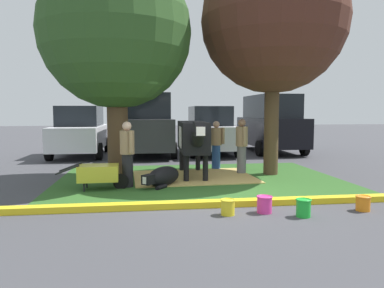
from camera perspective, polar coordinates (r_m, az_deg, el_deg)
ground_plane at (r=7.73m, az=3.31°, el=-8.37°), size 80.00×80.00×0.00m
grass_island at (r=9.64m, az=1.21°, el=-5.59°), size 7.38×5.17×0.02m
curb_yellow at (r=7.00m, az=4.70°, el=-9.30°), size 8.58×0.24×0.12m
hay_bedding at (r=9.91m, az=0.23°, el=-5.20°), size 3.31×2.55×0.04m
shade_tree_left at (r=9.81m, az=-11.91°, el=16.68°), size 3.87×3.87×5.75m
shade_tree_right at (r=10.77m, az=12.72°, el=18.43°), size 4.02×4.02×6.33m
cow_holstein at (r=9.86m, az=0.15°, el=1.10°), size 0.79×3.14×1.56m
calf_lying at (r=8.78m, az=-4.61°, el=-5.15°), size 1.07×1.22×0.48m
person_handler at (r=11.19m, az=3.83°, el=0.01°), size 0.49×0.34×1.51m
person_visitor_near at (r=10.46m, az=7.84°, el=-0.12°), size 0.34×0.53×1.59m
person_visitor_far at (r=8.67m, az=-10.17°, el=-1.32°), size 0.34×0.49×1.57m
wheelbarrow at (r=8.60m, az=-14.35°, el=-4.51°), size 1.60×0.62×0.63m
bucket_yellow at (r=6.44m, az=5.67°, el=-9.82°), size 0.27×0.27×0.28m
bucket_pink at (r=6.66m, az=11.35°, el=-9.26°), size 0.29×0.29×0.30m
bucket_green at (r=6.58m, az=17.16°, el=-9.54°), size 0.27×0.27×0.31m
bucket_orange at (r=7.36m, az=25.37°, el=-8.40°), size 0.27×0.27×0.27m
hatchback_white at (r=15.44m, az=-17.14°, el=1.88°), size 2.05×4.42×2.02m
suv_dark_grey at (r=15.13m, az=-6.90°, el=3.09°), size 2.15×4.62×2.52m
sedan_silver at (r=15.47m, az=2.79°, el=2.10°), size 2.05×4.42×2.02m
suv_black at (r=16.54m, az=12.27°, el=3.18°), size 2.15×4.62×2.52m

